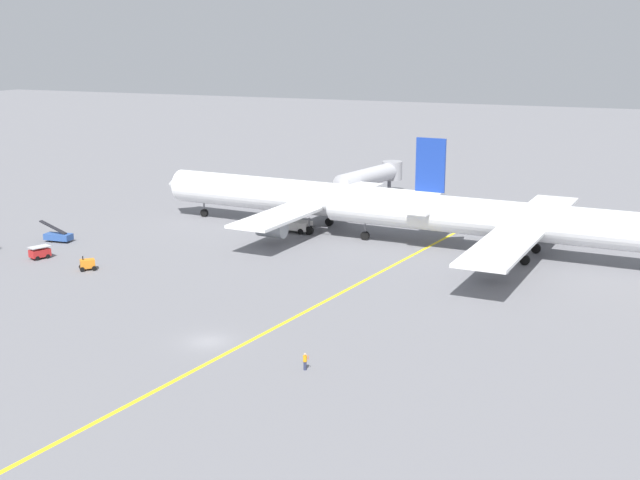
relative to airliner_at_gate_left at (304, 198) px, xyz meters
The scene contains 10 objects.
ground_plane 50.78m from the airliner_at_gate_left, 76.63° to the right, with size 600.00×600.00×0.00m, color slate.
taxiway_stripe 42.81m from the airliner_at_gate_left, 67.08° to the right, with size 0.50×120.00×0.01m, color yellow.
airliner_at_gate_left is the anchor object (origin of this frame).
airliner_being_pushed 33.18m from the airliner_at_gate_left, ahead, with size 57.56×46.83×16.56m.
pushback_tug 4.57m from the airliner_at_gate_left, 107.63° to the right, with size 9.05×3.21×2.90m.
gse_baggage_cart_trailing 40.12m from the airliner_at_gate_left, 129.66° to the right, with size 2.47×3.12×1.71m.
gse_belt_loader_portside 37.20m from the airliner_at_gate_left, 143.28° to the right, with size 5.01×2.18×3.02m.
gse_gpu_cart_small 36.66m from the airliner_at_gate_left, 115.88° to the right, with size 2.62×2.61×1.90m.
ground_crew_marshaller_foreground 57.18m from the airliner_at_gate_left, 65.67° to the right, with size 0.50×0.36×1.62m.
jet_bridge 26.97m from the airliner_at_gate_left, 85.77° to the left, with size 6.99×20.00×6.20m.
Camera 1 is at (40.77, -67.19, 29.55)m, focal length 46.80 mm.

